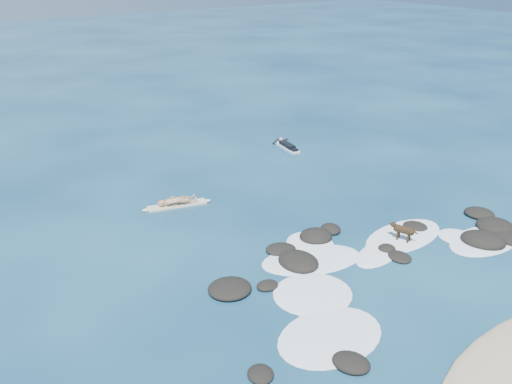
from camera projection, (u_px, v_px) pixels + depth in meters
ground at (349, 242)px, 20.56m from camera, size 160.00×160.00×0.00m
reef_rocks at (408, 248)px, 19.98m from camera, size 14.70×7.15×0.53m
breaking_foam at (371, 264)px, 19.13m from camera, size 11.87×6.95×0.12m
standing_surfer_rig at (176, 192)px, 23.22m from camera, size 2.90×1.04×1.66m
paddling_surfer_rig at (287, 146)px, 30.32m from camera, size 0.98×2.22×0.38m
dog at (403, 230)px, 20.44m from camera, size 0.53×1.09×0.72m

